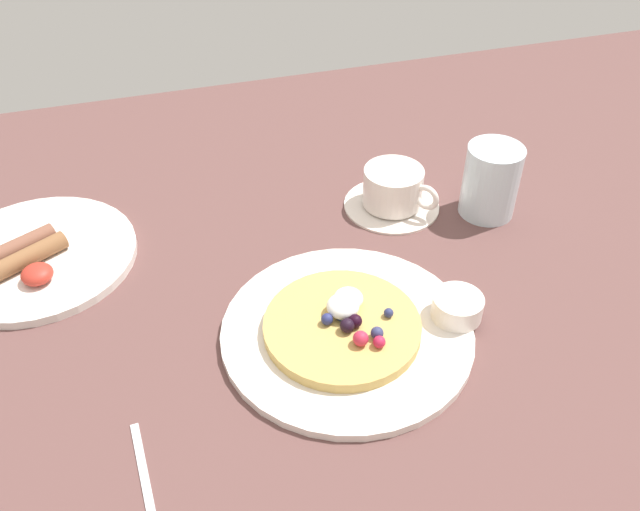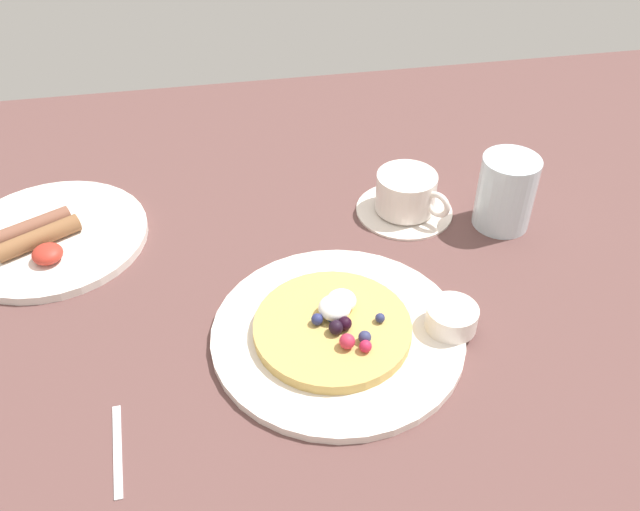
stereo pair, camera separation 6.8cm
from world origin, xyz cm
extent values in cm
cube|color=brown|center=(0.00, 0.00, -1.50)|extent=(191.62, 114.93, 3.00)
cylinder|color=white|center=(7.51, -8.32, 0.52)|extent=(28.18, 28.18, 1.04)
cylinder|color=tan|center=(6.86, -8.47, 1.71)|extent=(17.45, 17.45, 1.34)
sphere|color=black|center=(8.04, -9.35, 3.14)|extent=(1.53, 1.53, 1.53)
sphere|color=black|center=(6.98, -9.77, 3.17)|extent=(1.59, 1.59, 1.59)
sphere|color=#C02043|center=(9.50, -12.88, 3.04)|extent=(1.34, 1.34, 1.34)
sphere|color=navy|center=(9.72, -11.63, 3.07)|extent=(1.39, 1.39, 1.39)
sphere|color=navy|center=(6.86, -7.95, 3.02)|extent=(1.30, 1.30, 1.30)
sphere|color=navy|center=(12.05, -9.02, 2.92)|extent=(1.09, 1.09, 1.09)
sphere|color=navy|center=(5.23, -8.10, 3.04)|extent=(1.32, 1.32, 1.32)
sphere|color=#C32943|center=(7.73, -12.01, 3.22)|extent=(1.69, 1.69, 1.69)
ellipsoid|color=white|center=(7.36, -7.11, 3.46)|extent=(3.63, 3.63, 2.18)
ellipsoid|color=white|center=(8.35, -6.05, 3.38)|extent=(3.36, 3.36, 2.01)
cylinder|color=white|center=(20.00, -9.89, 2.41)|extent=(5.73, 5.73, 2.74)
cylinder|color=#623012|center=(20.00, -9.89, 2.95)|extent=(4.70, 4.70, 0.33)
cylinder|color=white|center=(-25.85, 15.33, 0.57)|extent=(24.61, 24.61, 1.13)
cylinder|color=brown|center=(-26.83, 13.14, 2.28)|extent=(10.30, 7.13, 2.29)
cylinder|color=brown|center=(-28.25, 15.35, 2.28)|extent=(10.40, 6.87, 2.29)
ellipsoid|color=white|center=(-30.73, 14.70, 1.43)|extent=(6.24, 5.30, 0.60)
sphere|color=yellow|center=(-30.73, 14.70, 1.93)|extent=(2.00, 2.00, 2.00)
ellipsoid|color=#B53023|center=(-25.39, 9.81, 2.17)|extent=(3.76, 3.76, 2.07)
cylinder|color=white|center=(21.28, 13.25, 0.34)|extent=(13.28, 13.28, 0.68)
cylinder|color=white|center=(21.28, 13.25, 3.30)|extent=(8.19, 8.19, 5.24)
torus|color=white|center=(24.43, 9.24, 3.56)|extent=(2.94, 3.43, 3.74)
cylinder|color=brown|center=(21.28, 13.25, 4.98)|extent=(6.96, 6.96, 0.42)
cube|color=silver|center=(-16.04, -18.96, 0.15)|extent=(1.48, 10.57, 0.30)
cylinder|color=silver|center=(33.33, 8.43, 5.01)|extent=(7.52, 7.52, 10.03)
camera|label=1|loc=(-10.39, -57.42, 55.71)|focal=37.96mm
camera|label=2|loc=(-3.74, -59.02, 55.71)|focal=37.96mm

